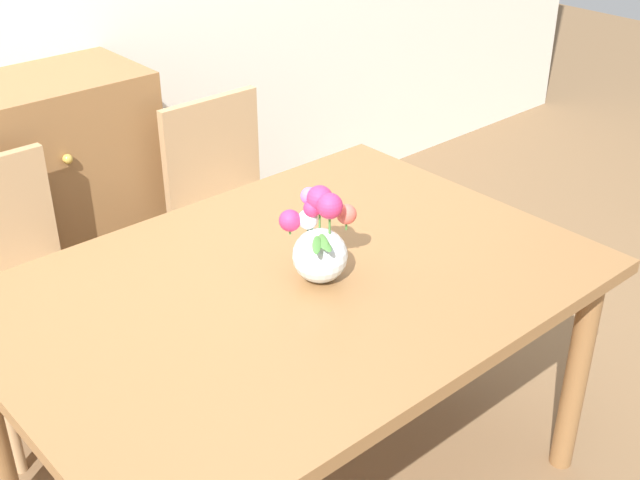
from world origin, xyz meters
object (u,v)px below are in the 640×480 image
at_px(dining_table, 294,306).
at_px(chair_right, 231,200).
at_px(flower_vase, 319,241).
at_px(chair_left, 13,280).

height_order(dining_table, chair_right, chair_right).
relative_size(chair_right, flower_vase, 3.46).
bearing_deg(flower_vase, dining_table, 146.44).
distance_m(chair_left, chair_right, 0.87).
xyz_separation_m(chair_right, flower_vase, (-0.37, -0.94, 0.35)).
height_order(chair_left, flower_vase, flower_vase).
relative_size(dining_table, flower_vase, 6.08).
distance_m(chair_right, flower_vase, 1.07).
bearing_deg(flower_vase, chair_right, 68.19).
bearing_deg(chair_left, chair_right, -180.00).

